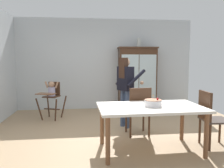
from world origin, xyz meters
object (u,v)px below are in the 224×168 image
Objects in this scene: dining_table at (150,111)px; birthday_cake at (153,103)px; dining_chair_far_side at (139,108)px; china_cabinet at (137,78)px; dining_chair_right_end at (210,115)px; ceramic_vase at (139,43)px; adult_person at (126,84)px; high_chair_with_toddler at (52,93)px.

dining_table is 6.08× the size of birthday_cake.
china_cabinet is at bearing -104.83° from dining_chair_far_side.
dining_chair_far_side is at bearing -102.07° from china_cabinet.
dining_chair_right_end is at bearing 2.08° from dining_table.
dining_table is 0.72m from dining_chair_far_side.
dining_table is at bearing -99.74° from ceramic_vase.
ceramic_vase is at bearing -49.36° from adult_person.
china_cabinet reaches higher than birthday_cake.
dining_chair_right_end is (2.94, -2.21, -0.10)m from high_chair_with_toddler.
adult_person is 0.90× the size of dining_table.
ceramic_vase is 0.16× the size of dining_table.
dining_table is at bearing -30.15° from high_chair_with_toddler.
adult_person is at bearing -111.58° from ceramic_vase.
china_cabinet is 1.93× the size of dining_chair_right_end.
adult_person is at bearing -110.51° from china_cabinet.
dining_chair_far_side reaches higher than high_chair_with_toddler.
china_cabinet is 6.63× the size of birthday_cake.
adult_person reaches higher than high_chair_with_toddler.
high_chair_with_toddler is 0.99× the size of dining_chair_right_end.
high_chair_with_toddler is 2.98m from birthday_cake.
birthday_cake is (-0.46, -3.15, -0.14)m from china_cabinet.
ceramic_vase is 3.41m from birthday_cake.
china_cabinet is at bearing 40.35° from high_chair_with_toddler.
dining_chair_right_end reaches higher than dining_table.
china_cabinet is at bearing -174.67° from ceramic_vase.
birthday_cake is at bearing -98.32° from china_cabinet.
ceramic_vase is 0.28× the size of dining_chair_right_end.
high_chair_with_toddler is at bearing -159.82° from ceramic_vase.
china_cabinet is 6.88× the size of ceramic_vase.
adult_person reaches higher than dining_chair_far_side.
ceramic_vase is 0.28× the size of high_chair_with_toddler.
adult_person is at bearing 98.71° from birthday_cake.
high_chair_with_toddler is (-2.42, -0.89, -1.32)m from ceramic_vase.
ceramic_vase is 2.90m from high_chair_with_toddler.
china_cabinet reaches higher than dining_table.
high_chair_with_toddler is 2.94m from dining_table.
birthday_cake is at bearing 91.74° from dining_chair_far_side.
high_chair_with_toddler is 2.42m from dining_chair_far_side.
china_cabinet reaches higher than dining_chair_right_end.
china_cabinet is 2.51m from dining_chair_far_side.
adult_person is at bearing 45.87° from dining_chair_right_end.
birthday_cake is 0.77m from dining_chair_far_side.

